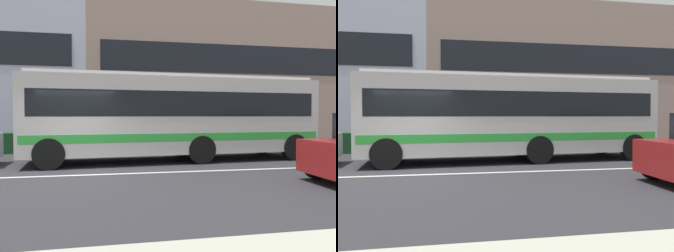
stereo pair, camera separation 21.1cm
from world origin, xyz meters
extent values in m
plane|color=#2E2E32|center=(0.00, 0.00, 0.00)|extent=(160.00, 160.00, 0.00)
cube|color=silver|center=(0.00, 0.00, 0.00)|extent=(60.00, 0.16, 0.01)
cube|color=#1A4824|center=(-2.88, 6.68, 0.46)|extent=(19.55, 1.10, 0.92)
cube|color=tan|center=(10.62, 17.29, 4.69)|extent=(21.41, 11.88, 9.38)
cube|color=black|center=(10.62, 11.33, 5.44)|extent=(19.70, 0.04, 1.88)
cube|color=silver|center=(3.48, 2.64, 1.71)|extent=(11.01, 3.30, 2.71)
cube|color=black|center=(3.48, 2.64, 2.11)|extent=(10.36, 3.27, 0.87)
cube|color=green|center=(3.48, 2.64, 0.96)|extent=(10.80, 3.31, 0.28)
cube|color=silver|center=(3.48, 2.64, 3.12)|extent=(10.55, 2.86, 0.12)
cube|color=black|center=(-1.95, 2.27, 2.11)|extent=(0.18, 2.15, 0.95)
cylinder|color=black|center=(-0.86, 1.16, 0.50)|extent=(1.02, 0.35, 1.00)
cylinder|color=black|center=(-1.02, 3.52, 0.50)|extent=(1.02, 0.35, 1.00)
cylinder|color=black|center=(4.22, 1.51, 0.50)|extent=(1.02, 0.35, 1.00)
cylinder|color=black|center=(4.06, 3.87, 0.50)|extent=(1.02, 0.35, 1.00)
cylinder|color=black|center=(7.98, 1.77, 0.50)|extent=(1.02, 0.35, 1.00)
cylinder|color=black|center=(7.82, 4.13, 0.50)|extent=(1.02, 0.35, 1.00)
cylinder|color=black|center=(6.42, -1.82, 0.32)|extent=(0.64, 0.23, 0.64)
camera|label=1|loc=(0.71, -9.97, 1.71)|focal=36.38mm
camera|label=2|loc=(0.92, -10.01, 1.71)|focal=36.38mm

